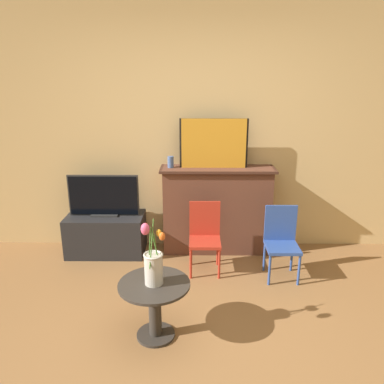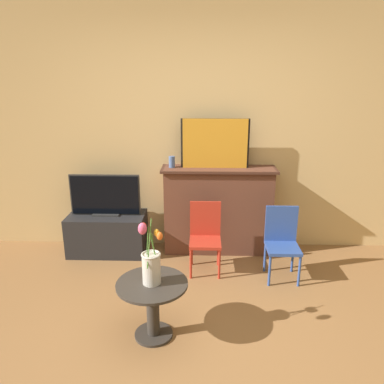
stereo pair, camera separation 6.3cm
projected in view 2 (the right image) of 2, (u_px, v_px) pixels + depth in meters
ground_plane at (194, 383)px, 2.40m from camera, size 14.00×14.00×0.00m
wall_back at (199, 128)px, 4.03m from camera, size 8.00×0.06×2.70m
fireplace_mantel at (218, 209)px, 4.10m from camera, size 1.22×0.35×0.95m
painting at (215, 144)px, 3.90m from camera, size 0.71×0.03×0.51m
mantel_candle at (172, 162)px, 3.96m from camera, size 0.06×0.06×0.12m
tv_stand at (108, 233)px, 4.14m from camera, size 0.83×0.44×0.44m
tv_monitor at (105, 196)px, 4.01m from camera, size 0.75×0.12×0.45m
chair_red at (205, 234)px, 3.71m from camera, size 0.31×0.31×0.69m
chair_blue at (282, 239)px, 3.58m from camera, size 0.31×0.31×0.69m
side_table at (153, 301)px, 2.75m from camera, size 0.52×0.52×0.45m
vase_tulips at (151, 263)px, 2.65m from camera, size 0.16×0.23×0.52m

